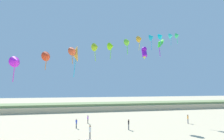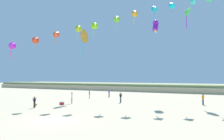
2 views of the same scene
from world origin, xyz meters
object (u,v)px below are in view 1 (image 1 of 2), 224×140
(person_far_center, at_px, (129,124))
(large_kite_outer_drift, at_px, (144,52))
(person_near_left, at_px, (90,131))
(person_mid_center, at_px, (188,118))
(person_far_right, at_px, (88,119))
(person_near_right, at_px, (76,123))
(large_kite_mid_trail, at_px, (159,43))
(large_kite_high_solo, at_px, (75,54))

(person_far_center, xyz_separation_m, large_kite_outer_drift, (4.71, 4.65, 12.12))
(person_near_left, xyz_separation_m, person_mid_center, (18.64, 6.89, -0.10))
(large_kite_outer_drift, bearing_deg, person_mid_center, -15.22)
(person_near_left, height_order, person_far_right, person_near_left)
(person_near_right, xyz_separation_m, person_mid_center, (19.90, -0.41, 0.04))
(large_kite_mid_trail, xyz_separation_m, large_kite_high_solo, (-17.83, -6.66, -4.22))
(person_far_center, relative_size, large_kite_mid_trail, 0.41)
(person_far_center, distance_m, large_kite_outer_drift, 13.81)
(person_mid_center, distance_m, person_far_right, 18.13)
(person_mid_center, height_order, large_kite_mid_trail, large_kite_mid_trail)
(large_kite_mid_trail, bearing_deg, person_near_right, -164.08)
(person_near_right, xyz_separation_m, large_kite_outer_drift, (12.48, 1.61, 12.19))
(large_kite_mid_trail, relative_size, large_kite_outer_drift, 1.70)
(person_far_right, distance_m, large_kite_outer_drift, 16.04)
(large_kite_mid_trail, distance_m, large_kite_high_solo, 19.49)
(person_near_left, height_order, large_kite_high_solo, large_kite_high_solo)
(person_near_left, bearing_deg, large_kite_mid_trail, 37.29)
(person_near_left, height_order, large_kite_mid_trail, large_kite_mid_trail)
(person_far_right, height_order, large_kite_mid_trail, large_kite_mid_trail)
(person_mid_center, bearing_deg, person_far_right, 166.23)
(person_mid_center, relative_size, large_kite_high_solo, 0.33)
(large_kite_high_solo, bearing_deg, large_kite_mid_trail, 20.48)
(person_near_left, bearing_deg, person_mid_center, 20.29)
(person_near_right, height_order, large_kite_high_solo, large_kite_high_solo)
(person_far_center, height_order, large_kite_mid_trail, large_kite_mid_trail)
(large_kite_high_solo, height_order, large_kite_outer_drift, large_kite_outer_drift)
(person_near_left, height_order, person_near_right, person_near_left)
(large_kite_mid_trail, distance_m, large_kite_outer_drift, 6.53)
(person_far_right, height_order, large_kite_outer_drift, large_kite_outer_drift)
(large_kite_high_solo, bearing_deg, person_far_center, -9.12)
(person_near_right, bearing_deg, person_near_left, -80.21)
(person_near_left, bearing_deg, person_near_right, 99.79)
(person_mid_center, xyz_separation_m, large_kite_mid_trail, (-2.57, 5.35, 14.98))
(person_near_left, bearing_deg, large_kite_high_solo, 107.44)
(person_near_right, xyz_separation_m, person_far_right, (2.30, 3.91, 0.01))
(person_mid_center, relative_size, person_far_right, 1.04)
(person_near_left, height_order, person_mid_center, person_near_left)
(person_far_right, xyz_separation_m, large_kite_outer_drift, (10.18, -2.30, 12.18))
(person_far_right, bearing_deg, person_near_right, -120.44)
(person_near_left, height_order, person_far_center, person_near_left)
(person_near_left, xyz_separation_m, large_kite_mid_trail, (16.07, 12.24, 14.88))
(person_near_left, height_order, large_kite_outer_drift, large_kite_outer_drift)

